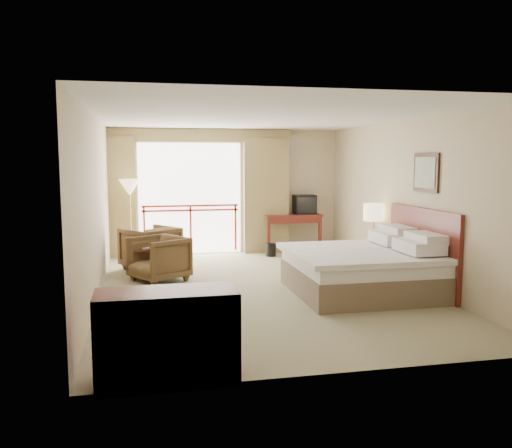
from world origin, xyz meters
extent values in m
plane|color=gray|center=(0.00, 0.00, 0.00)|extent=(7.00, 7.00, 0.00)
plane|color=white|center=(0.00, 0.00, 2.70)|extent=(7.00, 7.00, 0.00)
plane|color=#CAB691|center=(0.00, 3.50, 1.35)|extent=(5.00, 0.00, 5.00)
plane|color=#CAB691|center=(0.00, -3.50, 1.35)|extent=(5.00, 0.00, 5.00)
plane|color=#CAB691|center=(-2.50, 0.00, 1.35)|extent=(0.00, 7.00, 7.00)
plane|color=#CAB691|center=(2.50, 0.00, 1.35)|extent=(0.00, 7.00, 7.00)
plane|color=white|center=(-0.80, 3.48, 1.20)|extent=(2.40, 0.00, 2.40)
cube|color=#A61E0E|center=(-0.80, 3.46, 0.95)|extent=(2.09, 0.03, 0.04)
cube|color=#A61E0E|center=(-0.80, 3.46, 1.05)|extent=(2.09, 0.03, 0.04)
cube|color=#A61E0E|center=(-1.79, 3.46, 0.55)|extent=(0.04, 0.03, 1.00)
cube|color=#A61E0E|center=(-0.80, 3.46, 0.55)|extent=(0.04, 0.03, 1.00)
cube|color=#A61E0E|center=(0.19, 3.46, 0.55)|extent=(0.04, 0.03, 1.00)
cube|color=olive|center=(-2.45, 3.35, 1.25)|extent=(1.00, 0.26, 2.50)
cube|color=olive|center=(0.85, 3.35, 1.25)|extent=(1.00, 0.26, 2.50)
cube|color=olive|center=(-0.80, 3.38, 2.55)|extent=(4.40, 0.22, 0.28)
cube|color=silver|center=(1.30, 3.47, 2.35)|extent=(0.50, 0.04, 0.50)
cube|color=brown|center=(1.45, -0.60, 0.20)|extent=(2.05, 2.00, 0.40)
cube|color=white|center=(1.45, -0.60, 0.50)|extent=(2.01, 1.96, 0.22)
cube|color=white|center=(1.40, -0.60, 0.63)|extent=(2.09, 2.06, 0.08)
cube|color=white|center=(2.15, -1.05, 0.78)|extent=(0.50, 0.75, 0.18)
cube|color=white|center=(2.15, -0.15, 0.78)|extent=(0.50, 0.75, 0.18)
cube|color=white|center=(2.28, -1.05, 0.90)|extent=(0.40, 0.70, 0.14)
cube|color=white|center=(2.28, -0.15, 0.90)|extent=(0.40, 0.70, 0.14)
cube|color=#591611|center=(2.46, -0.60, 0.65)|extent=(0.06, 2.10, 1.30)
cube|color=black|center=(2.48, -0.60, 1.85)|extent=(0.03, 0.72, 0.60)
cube|color=silver|center=(2.46, -0.60, 1.85)|extent=(0.01, 0.60, 0.48)
cube|color=#591611|center=(2.29, 0.81, 0.28)|extent=(0.41, 0.49, 0.57)
cylinder|color=tan|center=(2.29, 0.86, 0.61)|extent=(0.15, 0.15, 0.04)
cylinder|color=tan|center=(2.29, 0.86, 0.81)|extent=(0.03, 0.03, 0.40)
cylinder|color=#FFE5B2|center=(2.29, 0.86, 1.10)|extent=(0.38, 0.38, 0.31)
cube|color=black|center=(2.24, 0.66, 0.61)|extent=(0.19, 0.15, 0.08)
cube|color=#591611|center=(1.43, 3.32, 0.81)|extent=(1.28, 0.62, 0.05)
cube|color=#591611|center=(0.85, 3.06, 0.39)|extent=(0.06, 0.06, 0.79)
cube|color=#591611|center=(2.02, 3.06, 0.39)|extent=(0.06, 0.06, 0.79)
cube|color=#591611|center=(0.85, 3.59, 0.39)|extent=(0.06, 0.06, 0.79)
cube|color=#591611|center=(2.02, 3.59, 0.39)|extent=(0.06, 0.06, 0.79)
cube|color=#591611|center=(1.43, 3.59, 0.48)|extent=(1.17, 0.03, 0.59)
cube|color=#591611|center=(1.43, 3.05, 0.72)|extent=(1.17, 0.03, 0.13)
cube|color=black|center=(1.73, 3.32, 1.04)|extent=(0.47, 0.36, 0.43)
cube|color=black|center=(1.73, 3.14, 1.04)|extent=(0.43, 0.02, 0.34)
cylinder|color=black|center=(1.08, 3.32, 0.97)|extent=(0.16, 0.16, 0.29)
cylinder|color=white|center=(1.23, 3.27, 0.88)|extent=(0.07, 0.07, 0.09)
cylinder|color=black|center=(0.83, 2.78, 0.14)|extent=(0.24, 0.24, 0.27)
imported|color=#49351F|center=(-1.70, 1.90, 0.00)|extent=(1.22, 1.23, 0.82)
imported|color=#49351F|center=(-1.58, 0.91, 0.00)|extent=(1.14, 1.13, 0.76)
cylinder|color=black|center=(-1.86, 1.24, 0.49)|extent=(0.47, 0.47, 0.04)
cylinder|color=black|center=(-1.86, 1.24, 0.25)|extent=(0.06, 0.06, 0.47)
cylinder|color=black|center=(-1.86, 1.24, 0.02)|extent=(0.34, 0.34, 0.03)
imported|color=white|center=(-1.86, 1.24, 0.51)|extent=(0.22, 0.27, 0.02)
cylinder|color=tan|center=(-2.06, 2.96, 0.01)|extent=(0.27, 0.27, 0.03)
cylinder|color=tan|center=(-2.06, 2.96, 0.72)|extent=(0.03, 0.03, 1.43)
cone|color=#FFE5B2|center=(-2.06, 2.96, 1.48)|extent=(0.42, 0.42, 0.33)
cube|color=#591611|center=(-1.64, -3.35, 0.43)|extent=(1.30, 0.54, 0.86)
cube|color=black|center=(-1.64, -3.62, 0.43)|extent=(1.19, 0.02, 0.76)
camera|label=1|loc=(-1.85, -8.26, 2.07)|focal=38.00mm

